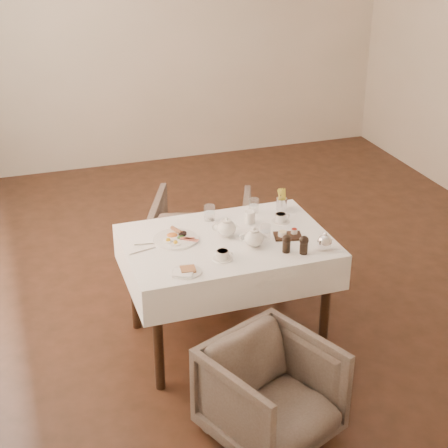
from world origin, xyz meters
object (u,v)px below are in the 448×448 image
table (227,256)px  armchair_near (271,394)px  armchair_far (202,239)px  breakfast_plate (176,238)px  teapot_centre (226,227)px

table → armchair_near: bearing=-94.0°
armchair_far → breakfast_plate: breakfast_plate is taller
armchair_near → armchair_far: 1.77m
armchair_far → breakfast_plate: 0.94m
armchair_near → armchair_far: (0.15, 1.77, 0.05)m
teapot_centre → breakfast_plate: bearing=-169.1°
armchair_near → breakfast_plate: breakfast_plate is taller
table → breakfast_plate: breakfast_plate is taller
armchair_near → armchair_far: size_ratio=0.86×
table → armchair_near: size_ratio=2.03×
armchair_near → teapot_centre: teapot_centre is taller
table → breakfast_plate: (-0.30, 0.10, 0.13)m
armchair_far → teapot_centre: 0.94m
breakfast_plate → table: bearing=-15.6°
armchair_far → table: bearing=106.5°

